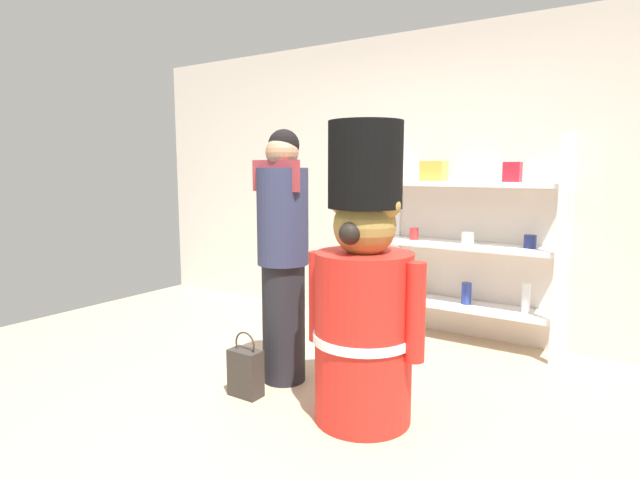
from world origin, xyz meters
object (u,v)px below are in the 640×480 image
merchandise_shelf (467,240)px  shopping_bag (246,372)px  teddy_bear_guard (364,296)px  person_shopper (283,253)px

merchandise_shelf → shopping_bag: 2.09m
shopping_bag → teddy_bear_guard: bearing=10.2°
teddy_bear_guard → shopping_bag: size_ratio=4.01×
merchandise_shelf → person_shopper: bearing=-117.3°
merchandise_shelf → person_shopper: person_shopper is taller
teddy_bear_guard → person_shopper: (-0.72, 0.20, 0.15)m
person_shopper → shopping_bag: person_shopper is taller
merchandise_shelf → shopping_bag: size_ratio=4.00×
person_shopper → teddy_bear_guard: bearing=-15.3°
person_shopper → shopping_bag: bearing=-98.2°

